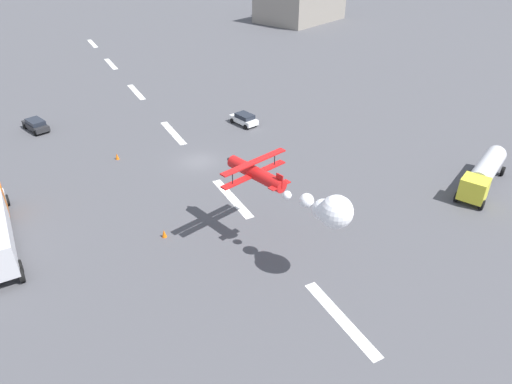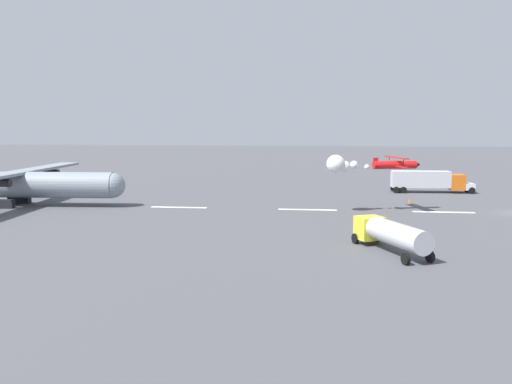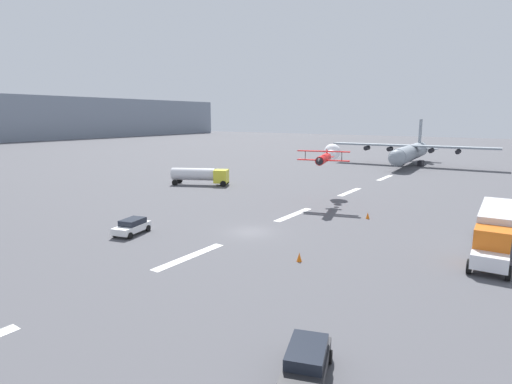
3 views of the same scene
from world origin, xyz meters
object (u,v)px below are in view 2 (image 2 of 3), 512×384
object	(u,v)px
cargo_transport_plane	(24,183)
fuel_tanker_truck	(390,233)
stunt_biplane_red	(357,165)
semi_truck_orange	(429,180)
traffic_cone_far	(410,201)

from	to	relation	value
cargo_transport_plane	fuel_tanker_truck	world-z (taller)	cargo_transport_plane
stunt_biplane_red	fuel_tanker_truck	size ratio (longest dim) A/B	1.30
cargo_transport_plane	semi_truck_orange	world-z (taller)	cargo_transport_plane
cargo_transport_plane	stunt_biplane_red	size ratio (longest dim) A/B	2.94
stunt_biplane_red	fuel_tanker_truck	distance (m)	23.48
stunt_biplane_red	traffic_cone_far	xyz separation A→B (m)	(-8.52, -8.77, -5.92)
stunt_biplane_red	fuel_tanker_truck	world-z (taller)	stunt_biplane_red
fuel_tanker_truck	stunt_biplane_red	bearing A→B (deg)	-86.43
fuel_tanker_truck	traffic_cone_far	bearing A→B (deg)	-102.58
semi_truck_orange	stunt_biplane_red	bearing A→B (deg)	57.55
cargo_transport_plane	stunt_biplane_red	distance (m)	47.01
cargo_transport_plane	fuel_tanker_truck	xyz separation A→B (m)	(-48.34, 22.61, -1.49)
semi_truck_orange	cargo_transport_plane	bearing A→B (deg)	19.99
semi_truck_orange	fuel_tanker_truck	xyz separation A→B (m)	(12.37, 44.70, -0.37)
semi_truck_orange	fuel_tanker_truck	bearing A→B (deg)	74.53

